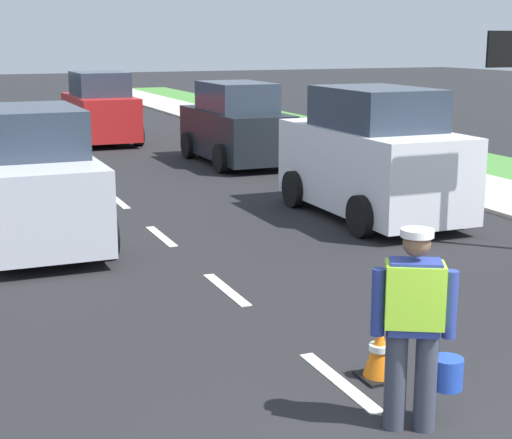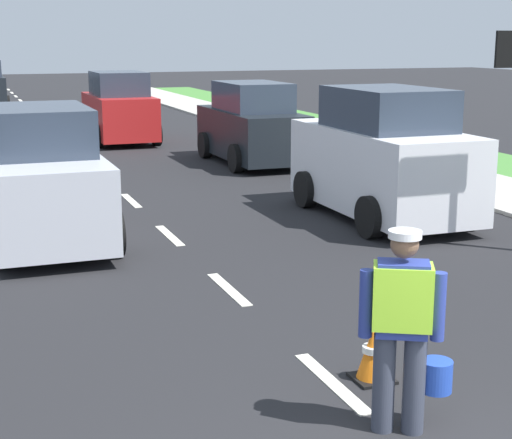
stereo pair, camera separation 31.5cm
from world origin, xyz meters
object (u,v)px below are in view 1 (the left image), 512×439
at_px(road_worker, 416,320).
at_px(traffic_cone_near, 380,352).
at_px(car_outgoing_far, 100,110).
at_px(car_oncoming_lead, 34,181).
at_px(car_parked_curbside, 372,158).
at_px(car_parked_far, 235,126).

bearing_deg(road_worker, traffic_cone_near, 74.67).
xyz_separation_m(car_outgoing_far, car_oncoming_lead, (-3.43, -11.67, -0.01)).
relative_size(car_outgoing_far, car_parked_curbside, 0.93).
bearing_deg(road_worker, car_parked_curbside, 62.12).
distance_m(road_worker, traffic_cone_near, 1.19).
relative_size(traffic_cone_near, car_parked_curbside, 0.13).
relative_size(road_worker, car_outgoing_far, 0.44).
bearing_deg(traffic_cone_near, road_worker, -105.33).
bearing_deg(car_oncoming_lead, car_parked_far, 47.86).
bearing_deg(car_parked_curbside, car_oncoming_lead, 176.33).
distance_m(car_parked_curbside, car_parked_far, 6.69).
distance_m(car_parked_curbside, car_oncoming_lead, 5.73).
bearing_deg(road_worker, car_parked_far, 74.81).
relative_size(traffic_cone_near, car_outgoing_far, 0.14).
xyz_separation_m(car_parked_curbside, car_oncoming_lead, (-5.71, 0.37, -0.09)).
distance_m(car_outgoing_far, car_parked_far, 5.82).
height_order(traffic_cone_near, car_parked_curbside, car_parked_curbside).
relative_size(car_outgoing_far, car_oncoming_lead, 0.94).
bearing_deg(traffic_cone_near, car_parked_curbside, 60.36).
xyz_separation_m(car_outgoing_far, car_parked_curbside, (2.28, -12.03, 0.08)).
bearing_deg(car_oncoming_lead, car_outgoing_far, 73.62).
xyz_separation_m(traffic_cone_near, car_parked_curbside, (3.46, 6.07, 0.80)).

